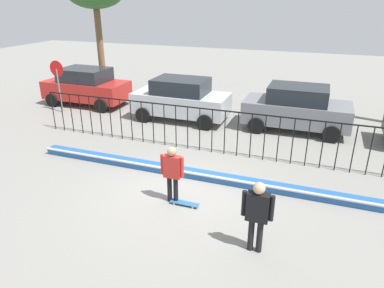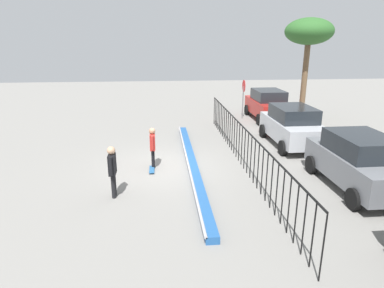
{
  "view_description": "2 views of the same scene",
  "coord_description": "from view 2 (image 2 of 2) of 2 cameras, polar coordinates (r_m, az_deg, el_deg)",
  "views": [
    {
      "loc": [
        3.39,
        -8.18,
        5.25
      ],
      "look_at": [
        0.01,
        0.97,
        1.15
      ],
      "focal_mm": 32.89,
      "sensor_mm": 36.0,
      "label": 1
    },
    {
      "loc": [
        12.6,
        -0.17,
        4.89
      ],
      "look_at": [
        -0.12,
        1.06,
        0.91
      ],
      "focal_mm": 31.14,
      "sensor_mm": 36.0,
      "label": 2
    }
  ],
  "objects": [
    {
      "name": "parked_car_silver",
      "position": [
        16.75,
        16.79,
        3.04
      ],
      "size": [
        4.3,
        2.12,
        1.9
      ],
      "rotation": [
        0.0,
        0.0,
        0.01
      ],
      "color": "#B7BABF",
      "rests_on": "ground"
    },
    {
      "name": "skateboarder",
      "position": [
        13.19,
        -6.77,
        -0.01
      ],
      "size": [
        0.67,
        0.25,
        1.65
      ],
      "rotation": [
        0.0,
        0.0,
        -0.02
      ],
      "color": "black",
      "rests_on": "ground"
    },
    {
      "name": "skateboard",
      "position": [
        13.16,
        -6.89,
        -4.35
      ],
      "size": [
        0.8,
        0.2,
        0.07
      ],
      "rotation": [
        0.0,
        0.0,
        -0.1
      ],
      "color": "#26598C",
      "rests_on": "ground"
    },
    {
      "name": "palm_tree_short",
      "position": [
        23.2,
        19.39,
        17.46
      ],
      "size": [
        3.01,
        3.01,
        6.27
      ],
      "color": "brown",
      "rests_on": "ground"
    },
    {
      "name": "stop_sign",
      "position": [
        21.84,
        8.78,
        8.49
      ],
      "size": [
        0.76,
        0.07,
        2.5
      ],
      "color": "slate",
      "rests_on": "ground"
    },
    {
      "name": "parked_car_gray",
      "position": [
        12.63,
        26.73,
        -2.68
      ],
      "size": [
        4.3,
        2.12,
        1.9
      ],
      "rotation": [
        0.0,
        0.0,
        0.08
      ],
      "color": "slate",
      "rests_on": "ground"
    },
    {
      "name": "perimeter_fence",
      "position": [
        13.57,
        8.56,
        0.56
      ],
      "size": [
        14.04,
        0.04,
        1.64
      ],
      "color": "black",
      "rests_on": "ground"
    },
    {
      "name": "ground_plane",
      "position": [
        13.51,
        -4.43,
        -3.95
      ],
      "size": [
        60.0,
        60.0,
        0.0
      ],
      "primitive_type": "plane",
      "color": "gray"
    },
    {
      "name": "parked_car_red",
      "position": [
        21.99,
        12.85,
        6.62
      ],
      "size": [
        4.3,
        2.12,
        1.9
      ],
      "rotation": [
        0.0,
        0.0,
        -0.04
      ],
      "color": "#B2231E",
      "rests_on": "ground"
    },
    {
      "name": "camera_operator",
      "position": [
        10.92,
        -13.48,
        -3.86
      ],
      "size": [
        0.7,
        0.26,
        1.72
      ],
      "rotation": [
        0.0,
        0.0,
        2.04
      ],
      "color": "black",
      "rests_on": "ground"
    },
    {
      "name": "bowl_coping_ledge",
      "position": [
        13.52,
        -0.08,
        -3.34
      ],
      "size": [
        11.0,
        0.4,
        0.27
      ],
      "color": "#235699",
      "rests_on": "ground"
    }
  ]
}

